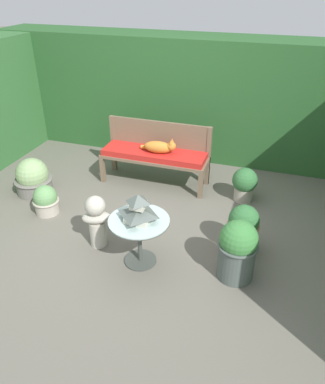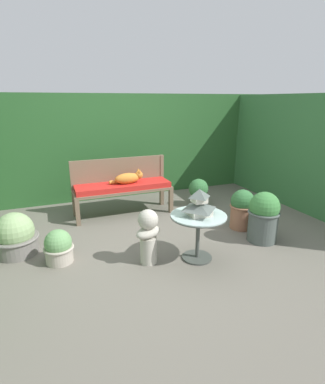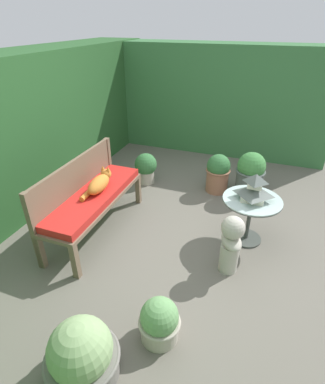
% 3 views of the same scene
% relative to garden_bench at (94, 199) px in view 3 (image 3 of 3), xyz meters
% --- Properties ---
extents(ground, '(30.00, 30.00, 0.00)m').
position_rel_garden_bench_xyz_m(ground, '(0.15, -1.02, -0.42)').
color(ground, '#666056').
extents(foliage_hedge_back, '(6.40, 0.82, 1.82)m').
position_rel_garden_bench_xyz_m(foliage_hedge_back, '(0.15, 1.29, 0.49)').
color(foliage_hedge_back, '#285628').
rests_on(foliage_hedge_back, ground).
extents(foliage_hedge_right, '(0.70, 3.50, 1.81)m').
position_rel_garden_bench_xyz_m(foliage_hedge_right, '(3.00, -0.87, 0.49)').
color(foliage_hedge_right, '#38703D').
rests_on(foliage_hedge_right, ground).
extents(garden_bench, '(1.49, 0.46, 0.50)m').
position_rel_garden_bench_xyz_m(garden_bench, '(0.00, 0.00, 0.00)').
color(garden_bench, brown).
rests_on(garden_bench, ground).
extents(bench_backrest, '(1.49, 0.06, 0.85)m').
position_rel_garden_bench_xyz_m(bench_backrest, '(0.00, 0.21, 0.20)').
color(bench_backrest, brown).
rests_on(bench_backrest, ground).
extents(cat, '(0.52, 0.19, 0.22)m').
position_rel_garden_bench_xyz_m(cat, '(0.09, -0.03, 0.16)').
color(cat, orange).
rests_on(cat, garden_bench).
extents(patio_table, '(0.62, 0.62, 0.53)m').
position_rel_garden_bench_xyz_m(patio_table, '(0.42, -1.65, -0.01)').
color(patio_table, '#424742').
rests_on(patio_table, ground).
extents(pagoda_birdhouse, '(0.31, 0.31, 0.29)m').
position_rel_garden_bench_xyz_m(pagoda_birdhouse, '(0.42, -1.65, 0.23)').
color(pagoda_birdhouse, silver).
rests_on(pagoda_birdhouse, patio_table).
extents(garden_bust, '(0.35, 0.29, 0.62)m').
position_rel_garden_bench_xyz_m(garden_bust, '(-0.12, -1.53, -0.08)').
color(garden_bust, '#B7B2A3').
rests_on(garden_bust, ground).
extents(potted_plant_table_near, '(0.33, 0.33, 0.46)m').
position_rel_garden_bench_xyz_m(potted_plant_table_near, '(1.27, -0.08, -0.17)').
color(potted_plant_table_near, '#ADA393').
rests_on(potted_plant_table_near, ground).
extents(potted_plant_bench_right, '(0.39, 0.39, 0.64)m').
position_rel_garden_bench_xyz_m(potted_plant_bench_right, '(1.39, -1.55, -0.09)').
color(potted_plant_bench_right, '#4C5651').
rests_on(potted_plant_bench_right, ground).
extents(potted_plant_bench_left, '(0.33, 0.33, 0.38)m').
position_rel_garden_bench_xyz_m(potted_plant_bench_left, '(-1.03, -1.16, -0.24)').
color(potted_plant_bench_left, '#ADA393').
rests_on(potted_plant_bench_left, ground).
extents(potted_plant_path_edge, '(0.34, 0.34, 0.55)m').
position_rel_garden_bench_xyz_m(potted_plant_path_edge, '(1.39, -1.12, -0.14)').
color(potted_plant_path_edge, '#9E664C').
rests_on(potted_plant_path_edge, ground).
extents(potted_plant_patio_mid, '(0.51, 0.51, 0.50)m').
position_rel_garden_bench_xyz_m(potted_plant_patio_mid, '(-1.47, -0.77, -0.20)').
color(potted_plant_patio_mid, slate).
rests_on(potted_plant_patio_mid, ground).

